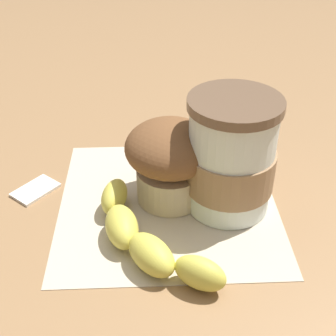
% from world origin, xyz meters
% --- Properties ---
extents(ground_plane, '(3.00, 3.00, 0.00)m').
position_xyz_m(ground_plane, '(0.00, 0.00, 0.00)').
color(ground_plane, '#936D47').
extents(paper_napkin, '(0.29, 0.29, 0.00)m').
position_xyz_m(paper_napkin, '(0.00, 0.00, 0.00)').
color(paper_napkin, beige).
rests_on(paper_napkin, ground_plane).
extents(coffee_cup, '(0.09, 0.09, 0.13)m').
position_xyz_m(coffee_cup, '(-0.06, 0.02, 0.06)').
color(coffee_cup, silver).
rests_on(coffee_cup, paper_napkin).
extents(muffin, '(0.10, 0.10, 0.09)m').
position_xyz_m(muffin, '(-0.01, -0.01, 0.05)').
color(muffin, beige).
rests_on(muffin, paper_napkin).
extents(banana, '(0.10, 0.18, 0.03)m').
position_xyz_m(banana, '(0.04, 0.06, 0.02)').
color(banana, '#D6CC4C').
rests_on(banana, paper_napkin).
extents(sugar_packet, '(0.06, 0.05, 0.01)m').
position_xyz_m(sugar_packet, '(0.14, -0.07, 0.00)').
color(sugar_packet, white).
rests_on(sugar_packet, ground_plane).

